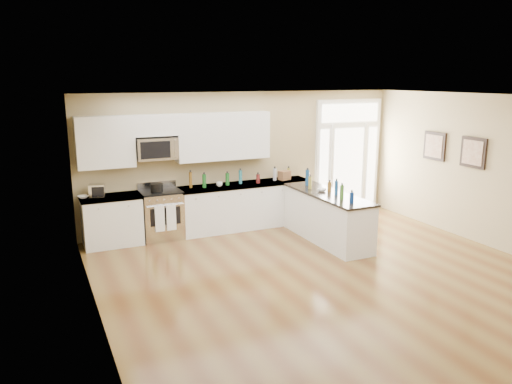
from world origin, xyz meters
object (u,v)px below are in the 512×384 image
Objects in this scene: kitchen_range at (162,214)px; stockpot at (157,187)px; toaster_oven at (97,191)px; peninsula_cabinet at (327,219)px.

kitchen_range is 4.59× the size of stockpot.
kitchen_range is at bearing 11.16° from toaster_oven.
kitchen_range is at bearing 39.49° from stockpot.
stockpot reaches higher than peninsula_cabinet.
peninsula_cabinet is 3.20m from kitchen_range.
peninsula_cabinet is 3.31m from stockpot.
stockpot is (-2.94, 1.38, 0.61)m from peninsula_cabinet.
peninsula_cabinet is at bearing -26.88° from kitchen_range.
stockpot is 1.08m from toaster_oven.
kitchen_range is 1.30m from toaster_oven.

